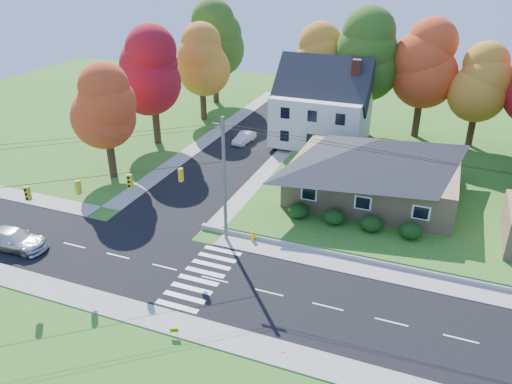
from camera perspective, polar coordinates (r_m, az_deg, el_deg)
ground at (r=35.14m, az=-4.74°, el=-9.94°), size 120.00×120.00×0.00m
road_main at (r=35.13m, az=-4.74°, el=-9.93°), size 90.00×8.00×0.02m
road_cross at (r=59.14m, az=-0.77°, el=5.73°), size 8.00×44.00×0.02m
sidewalk_north at (r=38.87m, az=-1.52°, el=-5.88°), size 90.00×2.00×0.08m
sidewalk_south at (r=31.71m, az=-8.79°, el=-14.77°), size 90.00×2.00×0.08m
lawn at (r=50.58m, az=19.55°, el=0.77°), size 30.00×30.00×0.50m
ranch_house at (r=45.07m, az=13.41°, el=2.72°), size 14.60×10.60×5.40m
colonial_house at (r=57.14m, az=7.57°, el=9.60°), size 10.40×8.40×9.60m
hedge_row at (r=40.52m, az=10.98°, el=-3.16°), size 10.70×1.70×1.27m
traffic_infrastructure at (r=33.51m, az=-4.28°, el=-1.48°), size 38.10×10.66×10.00m
tree_lot_0 at (r=62.39m, az=7.34°, el=14.54°), size 6.72×6.72×12.51m
tree_lot_1 at (r=60.00m, az=12.89°, el=14.93°), size 7.84×7.84×14.60m
tree_lot_2 at (r=60.50m, az=18.74°, el=13.69°), size 7.28×7.28×13.56m
tree_lot_3 at (r=59.79m, az=24.28°, el=11.35°), size 6.16×6.16×11.47m
tree_west_0 at (r=49.72m, az=-16.93°, el=9.28°), size 6.16×6.16×11.47m
tree_west_1 at (r=57.84m, az=-11.86°, el=13.45°), size 7.28×7.28×13.56m
tree_west_2 at (r=65.93m, az=-6.28°, el=14.77°), size 6.72×6.72×12.51m
tree_west_3 at (r=73.62m, az=-4.82°, el=17.05°), size 7.84×7.84×14.60m
silver_sedan at (r=42.14m, az=-25.96°, el=-4.88°), size 5.44×2.52×1.54m
white_car at (r=58.70m, az=-1.36°, el=6.21°), size 1.72×3.85×1.23m
fire_hydrant at (r=39.00m, az=-0.37°, el=-5.10°), size 0.50×0.39×0.87m
yard_sign at (r=30.74m, az=-9.32°, el=-15.35°), size 0.48×0.23×0.64m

